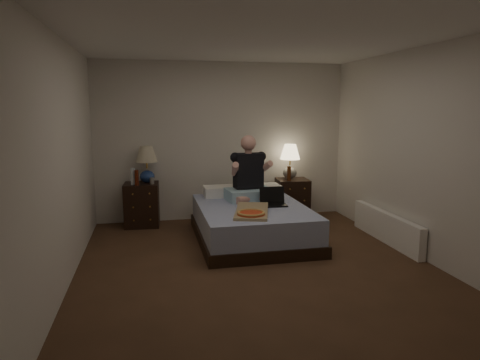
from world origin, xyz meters
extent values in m
cube|color=brown|center=(0.00, 0.00, 0.00)|extent=(4.00, 4.50, 0.00)
cube|color=white|center=(0.00, 0.00, 2.50)|extent=(4.00, 4.50, 0.00)
cube|color=white|center=(0.00, 2.25, 1.25)|extent=(4.00, 0.00, 2.50)
cube|color=white|center=(0.00, -2.25, 1.25)|extent=(4.00, 0.00, 2.50)
cube|color=white|center=(-2.00, 0.00, 1.25)|extent=(0.00, 4.50, 2.50)
cube|color=white|center=(2.00, 0.00, 1.25)|extent=(0.00, 4.50, 2.50)
cube|color=#5364A7|center=(0.19, 0.99, 0.24)|extent=(1.43, 1.90, 0.47)
cube|color=black|center=(-1.29, 2.02, 0.33)|extent=(0.53, 0.49, 0.66)
cube|color=black|center=(1.09, 1.96, 0.32)|extent=(0.53, 0.49, 0.65)
cylinder|color=white|center=(-1.41, 1.92, 0.78)|extent=(0.07, 0.07, 0.25)
cylinder|color=#B4B4AF|center=(-1.13, 1.90, 0.71)|extent=(0.07, 0.07, 0.10)
cylinder|color=#521A0B|center=(-1.35, 1.84, 0.77)|extent=(0.06, 0.06, 0.23)
cylinder|color=#57270C|center=(0.99, 1.82, 0.76)|extent=(0.06, 0.06, 0.23)
cube|color=white|center=(1.93, 0.51, 0.20)|extent=(0.10, 1.60, 0.40)
camera|label=1|loc=(-1.15, -4.52, 1.79)|focal=32.00mm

